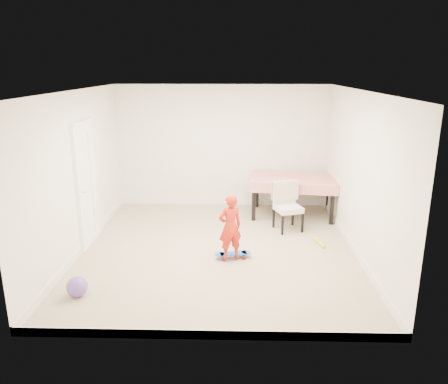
{
  "coord_description": "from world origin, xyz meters",
  "views": [
    {
      "loc": [
        0.28,
        -6.74,
        2.95
      ],
      "look_at": [
        0.1,
        0.2,
        0.95
      ],
      "focal_mm": 35.0,
      "sensor_mm": 36.0,
      "label": 1
    }
  ],
  "objects_px": {
    "dining_table": "(292,196)",
    "balloon": "(77,287)",
    "child": "(230,229)",
    "dining_chair": "(288,207)",
    "skateboard": "(233,255)"
  },
  "relations": [
    {
      "from": "dining_chair",
      "to": "child",
      "type": "bearing_deg",
      "value": -146.88
    },
    {
      "from": "skateboard",
      "to": "balloon",
      "type": "relative_size",
      "value": 2.09
    },
    {
      "from": "dining_chair",
      "to": "balloon",
      "type": "height_order",
      "value": "dining_chair"
    },
    {
      "from": "dining_table",
      "to": "skateboard",
      "type": "height_order",
      "value": "dining_table"
    },
    {
      "from": "child",
      "to": "balloon",
      "type": "xyz_separation_m",
      "value": [
        -2.02,
        -1.18,
        -0.39
      ]
    },
    {
      "from": "dining_chair",
      "to": "balloon",
      "type": "relative_size",
      "value": 3.24
    },
    {
      "from": "skateboard",
      "to": "balloon",
      "type": "bearing_deg",
      "value": -160.16
    },
    {
      "from": "dining_table",
      "to": "child",
      "type": "relative_size",
      "value": 1.62
    },
    {
      "from": "dining_chair",
      "to": "dining_table",
      "type": "bearing_deg",
      "value": 58.88
    },
    {
      "from": "dining_chair",
      "to": "child",
      "type": "height_order",
      "value": "child"
    },
    {
      "from": "dining_table",
      "to": "balloon",
      "type": "distance_m",
      "value": 4.72
    },
    {
      "from": "skateboard",
      "to": "balloon",
      "type": "distance_m",
      "value": 2.43
    },
    {
      "from": "skateboard",
      "to": "child",
      "type": "bearing_deg",
      "value": -133.61
    },
    {
      "from": "child",
      "to": "balloon",
      "type": "distance_m",
      "value": 2.37
    },
    {
      "from": "child",
      "to": "dining_chair",
      "type": "bearing_deg",
      "value": -151.68
    }
  ]
}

